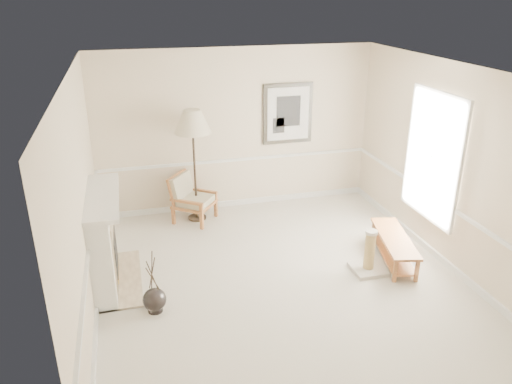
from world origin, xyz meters
TOP-DOWN VIEW (x-y plane):
  - ground at (0.00, 0.00)m, footprint 5.50×5.50m
  - room at (0.14, 0.08)m, footprint 5.04×5.54m
  - fireplace at (-2.34, 0.60)m, footprint 0.64×1.64m
  - floor_vase at (-1.76, -0.27)m, footprint 0.30×0.30m
  - armchair at (-0.95, 2.32)m, footprint 0.90×0.89m
  - floor_lamp at (-0.84, 2.33)m, footprint 0.69×0.69m
  - bench at (1.81, 0.13)m, footprint 0.70×1.40m
  - scratching_post at (1.30, -0.08)m, footprint 0.46×0.46m

SIDE VIEW (x-z plane):
  - ground at x=0.00m, z-range 0.00..0.00m
  - floor_vase at x=-1.76m, z-range -0.28..0.60m
  - scratching_post at x=1.30m, z-range -0.12..0.53m
  - bench at x=1.81m, z-range 0.06..0.45m
  - armchair at x=-0.95m, z-range 0.03..0.86m
  - fireplace at x=-2.34m, z-range -0.01..1.30m
  - floor_lamp at x=-0.84m, z-range 0.73..2.70m
  - room at x=0.14m, z-range 0.41..3.33m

